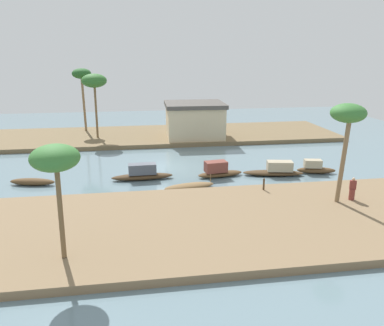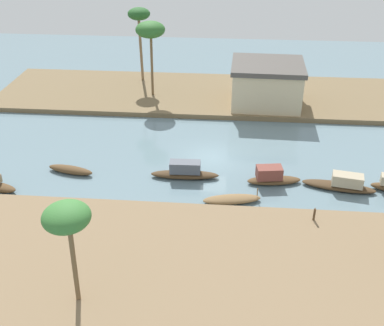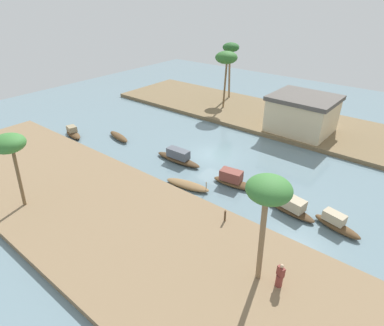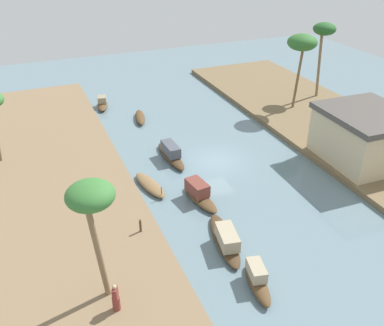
{
  "view_description": "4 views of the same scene",
  "coord_description": "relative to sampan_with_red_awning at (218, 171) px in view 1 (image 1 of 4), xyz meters",
  "views": [
    {
      "loc": [
        -2.33,
        -33.72,
        10.18
      ],
      "look_at": [
        2.44,
        -2.62,
        1.06
      ],
      "focal_mm": 36.02,
      "sensor_mm": 36.0,
      "label": 1
    },
    {
      "loc": [
        1.23,
        -32.76,
        18.38
      ],
      "look_at": [
        -1.36,
        -2.21,
        0.68
      ],
      "focal_mm": 43.93,
      "sensor_mm": 36.0,
      "label": 2
    },
    {
      "loc": [
        15.73,
        -23.23,
        14.64
      ],
      "look_at": [
        0.22,
        -3.64,
        0.75
      ],
      "focal_mm": 29.31,
      "sensor_mm": 36.0,
      "label": 3
    },
    {
      "loc": [
        26.74,
        -13.21,
        16.71
      ],
      "look_at": [
        1.33,
        -2.66,
        1.12
      ],
      "focal_mm": 39.31,
      "sensor_mm": 36.0,
      "label": 4
    }
  ],
  "objects": [
    {
      "name": "sampan_with_tall_canopy",
      "position": [
        4.92,
        -0.39,
        -0.08
      ],
      "size": [
        5.27,
        2.13,
        1.26
      ],
      "rotation": [
        0.0,
        0.0,
        -0.19
      ],
      "color": "#47331E",
      "rests_on": "river_water"
    },
    {
      "name": "riverside_building",
      "position": [
        0.2,
        13.95,
        1.96
      ],
      "size": [
        6.98,
        6.34,
        4.04
      ],
      "rotation": [
        0.0,
        0.0,
        -0.03
      ],
      "color": "beige",
      "rests_on": "riverbank_right"
    },
    {
      "name": "riverbank_left",
      "position": [
        -4.55,
        -9.45,
        -0.31
      ],
      "size": [
        45.05,
        11.49,
        0.46
      ],
      "primitive_type": "cube",
      "color": "#846B4C",
      "rests_on": "ground"
    },
    {
      "name": "palm_tree_right_short",
      "position": [
        -11.13,
        15.5,
        6.37
      ],
      "size": [
        2.86,
        2.86,
        7.34
      ],
      "color": "brown",
      "rests_on": "riverbank_right"
    },
    {
      "name": "palm_tree_right_tall",
      "position": [
        -12.92,
        19.38,
        6.79
      ],
      "size": [
        2.31,
        2.31,
        7.78
      ],
      "color": "#7F6647",
      "rests_on": "riverbank_right"
    },
    {
      "name": "palm_tree_left_far",
      "position": [
        6.45,
        -8.0,
        5.7
      ],
      "size": [
        2.21,
        2.21,
        6.63
      ],
      "color": "#7F6647",
      "rests_on": "riverbank_left"
    },
    {
      "name": "river_water",
      "position": [
        -4.55,
        3.48,
        -0.54
      ],
      "size": [
        70.91,
        70.91,
        0.0
      ],
      "primitive_type": "plane",
      "color": "slate",
      "rests_on": "ground"
    },
    {
      "name": "riverbank_right",
      "position": [
        -4.55,
        16.41,
        -0.31
      ],
      "size": [
        45.05,
        11.49,
        0.46
      ],
      "primitive_type": "cube",
      "color": "brown",
      "rests_on": "ground"
    },
    {
      "name": "sampan_foreground",
      "position": [
        8.52,
        -0.33,
        -0.07
      ],
      "size": [
        3.41,
        1.55,
        1.21
      ],
      "rotation": [
        0.0,
        0.0,
        -0.21
      ],
      "color": "brown",
      "rests_on": "river_water"
    },
    {
      "name": "sampan_open_hull",
      "position": [
        -15.01,
        0.18,
        -0.27
      ],
      "size": [
        3.72,
        1.63,
        0.55
      ],
      "rotation": [
        0.0,
        0.0,
        -0.21
      ],
      "color": "brown",
      "rests_on": "river_water"
    },
    {
      "name": "sampan_with_red_awning",
      "position": [
        0.0,
        0.0,
        0.0
      ],
      "size": [
        4.03,
        1.65,
        1.36
      ],
      "rotation": [
        0.0,
        0.0,
        0.14
      ],
      "color": "brown",
      "rests_on": "river_water"
    },
    {
      "name": "sampan_near_left_bank",
      "position": [
        -2.85,
        -2.65,
        -0.31
      ],
      "size": [
        4.1,
        1.78,
        1.02
      ],
      "rotation": [
        0.0,
        0.0,
        0.18
      ],
      "color": "brown",
      "rests_on": "river_water"
    },
    {
      "name": "mooring_post",
      "position": [
        2.31,
        -4.86,
        0.35
      ],
      "size": [
        0.14,
        0.14,
        0.86
      ],
      "primitive_type": "cylinder",
      "color": "#4C3823",
      "rests_on": "riverbank_left"
    },
    {
      "name": "palm_tree_left_near",
      "position": [
        -10.53,
        -12.45,
        4.84
      ],
      "size": [
        2.28,
        2.28,
        5.66
      ],
      "color": "brown",
      "rests_on": "riverbank_left"
    },
    {
      "name": "person_on_near_bank",
      "position": [
        7.61,
        -7.63,
        0.58
      ],
      "size": [
        0.51,
        0.51,
        1.58
      ],
      "rotation": [
        0.0,
        0.0,
        5.86
      ],
      "color": "brown",
      "rests_on": "riverbank_left"
    },
    {
      "name": "sampan_midstream",
      "position": [
        -6.35,
        0.25,
        -0.03
      ],
      "size": [
        5.07,
        1.25,
        1.34
      ],
      "rotation": [
        0.0,
        0.0,
        0.03
      ],
      "color": "#47331E",
      "rests_on": "river_water"
    }
  ]
}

